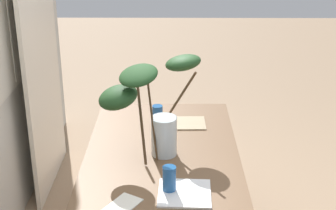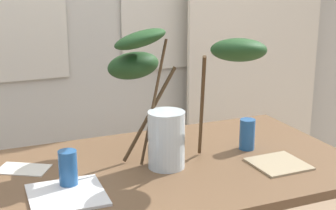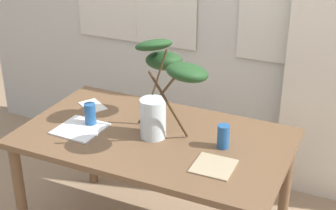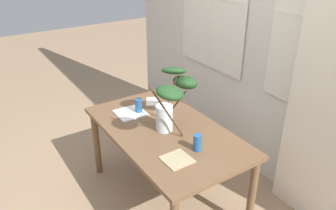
{
  "view_description": "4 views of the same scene",
  "coord_description": "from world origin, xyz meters",
  "px_view_note": "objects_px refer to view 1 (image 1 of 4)",
  "views": [
    {
      "loc": [
        -2.54,
        -0.05,
        2.09
      ],
      "look_at": [
        0.03,
        -0.03,
        1.04
      ],
      "focal_mm": 53.51,
      "sensor_mm": 36.0,
      "label": 1
    },
    {
      "loc": [
        -0.73,
        -1.75,
        1.54
      ],
      "look_at": [
        0.02,
        0.01,
        0.99
      ],
      "focal_mm": 54.77,
      "sensor_mm": 36.0,
      "label": 2
    },
    {
      "loc": [
        1.1,
        -2.18,
        2.09
      ],
      "look_at": [
        0.08,
        0.02,
        0.94
      ],
      "focal_mm": 52.3,
      "sensor_mm": 36.0,
      "label": 3
    },
    {
      "loc": [
        2.09,
        -1.34,
        2.23
      ],
      "look_at": [
        -0.02,
        0.04,
        0.96
      ],
      "focal_mm": 35.98,
      "sensor_mm": 36.0,
      "label": 4
    }
  ],
  "objects_px": {
    "dining_table": "(162,168)",
    "plate_square_right": "(189,123)",
    "drinking_glass_blue_right": "(158,115)",
    "plate_square_left": "(185,193)",
    "vase_with_branches": "(152,101)",
    "drinking_glass_blue_left": "(169,179)"
  },
  "relations": [
    {
      "from": "plate_square_left",
      "to": "plate_square_right",
      "type": "xyz_separation_m",
      "value": [
        0.84,
        -0.05,
        -0.0
      ]
    },
    {
      "from": "drinking_glass_blue_left",
      "to": "plate_square_left",
      "type": "bearing_deg",
      "value": -107.98
    },
    {
      "from": "vase_with_branches",
      "to": "plate_square_left",
      "type": "xyz_separation_m",
      "value": [
        -0.45,
        -0.17,
        -0.31
      ]
    },
    {
      "from": "drinking_glass_blue_left",
      "to": "dining_table",
      "type": "bearing_deg",
      "value": 6.19
    },
    {
      "from": "vase_with_branches",
      "to": "dining_table",
      "type": "bearing_deg",
      "value": -119.86
    },
    {
      "from": "drinking_glass_blue_right",
      "to": "plate_square_left",
      "type": "xyz_separation_m",
      "value": [
        -0.82,
        -0.16,
        -0.06
      ]
    },
    {
      "from": "dining_table",
      "to": "plate_square_right",
      "type": "height_order",
      "value": "plate_square_right"
    },
    {
      "from": "dining_table",
      "to": "drinking_glass_blue_right",
      "type": "height_order",
      "value": "drinking_glass_blue_right"
    },
    {
      "from": "plate_square_right",
      "to": "drinking_glass_blue_right",
      "type": "bearing_deg",
      "value": 96.35
    },
    {
      "from": "dining_table",
      "to": "vase_with_branches",
      "type": "distance_m",
      "value": 0.41
    },
    {
      "from": "dining_table",
      "to": "drinking_glass_blue_left",
      "type": "height_order",
      "value": "drinking_glass_blue_left"
    },
    {
      "from": "drinking_glass_blue_left",
      "to": "plate_square_right",
      "type": "bearing_deg",
      "value": -8.76
    },
    {
      "from": "drinking_glass_blue_right",
      "to": "plate_square_right",
      "type": "distance_m",
      "value": 0.22
    },
    {
      "from": "drinking_glass_blue_left",
      "to": "drinking_glass_blue_right",
      "type": "distance_m",
      "value": 0.8
    },
    {
      "from": "dining_table",
      "to": "plate_square_right",
      "type": "xyz_separation_m",
      "value": [
        0.42,
        -0.17,
        0.09
      ]
    },
    {
      "from": "vase_with_branches",
      "to": "plate_square_left",
      "type": "height_order",
      "value": "vase_with_branches"
    },
    {
      "from": "dining_table",
      "to": "plate_square_left",
      "type": "relative_size",
      "value": 5.89
    },
    {
      "from": "vase_with_branches",
      "to": "drinking_glass_blue_right",
      "type": "height_order",
      "value": "vase_with_branches"
    },
    {
      "from": "dining_table",
      "to": "drinking_glass_blue_right",
      "type": "distance_m",
      "value": 0.43
    },
    {
      "from": "drinking_glass_blue_left",
      "to": "drinking_glass_blue_right",
      "type": "relative_size",
      "value": 1.03
    },
    {
      "from": "vase_with_branches",
      "to": "drinking_glass_blue_right",
      "type": "relative_size",
      "value": 4.76
    },
    {
      "from": "vase_with_branches",
      "to": "plate_square_left",
      "type": "bearing_deg",
      "value": -158.91
    }
  ]
}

